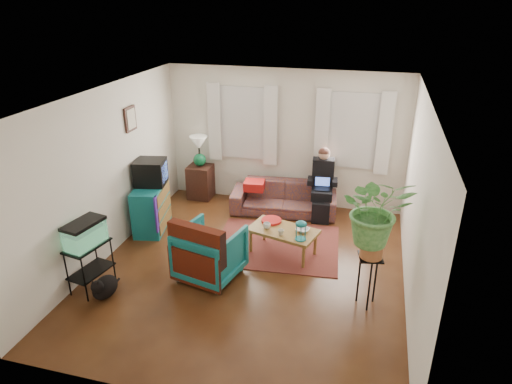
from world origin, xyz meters
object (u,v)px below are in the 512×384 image
(aquarium_stand, at_px, (91,267))
(coffee_table, at_px, (283,242))
(side_table, at_px, (201,181))
(dresser, at_px, (151,207))
(sofa, at_px, (284,193))
(armchair, at_px, (210,250))
(plant_stand, at_px, (368,281))

(aquarium_stand, relative_size, coffee_table, 0.66)
(side_table, xyz_separation_m, dresser, (-0.34, -1.48, 0.07))
(sofa, relative_size, coffee_table, 1.85)
(sofa, relative_size, aquarium_stand, 2.81)
(aquarium_stand, xyz_separation_m, armchair, (1.50, 0.72, 0.08))
(sofa, bearing_deg, armchair, -110.38)
(side_table, height_order, dresser, dresser)
(plant_stand, bearing_deg, side_table, 141.31)
(sofa, relative_size, side_table, 2.89)
(coffee_table, bearing_deg, side_table, 155.05)
(side_table, distance_m, dresser, 1.52)
(armchair, distance_m, plant_stand, 2.24)
(sofa, xyz_separation_m, aquarium_stand, (-2.10, -3.07, -0.03))
(dresser, distance_m, plant_stand, 3.92)
(dresser, bearing_deg, aquarium_stand, -101.60)
(dresser, relative_size, armchair, 1.06)
(aquarium_stand, bearing_deg, plant_stand, 20.04)
(sofa, distance_m, side_table, 1.77)
(dresser, relative_size, plant_stand, 1.21)
(side_table, bearing_deg, armchair, -66.09)
(dresser, bearing_deg, coffee_table, -17.21)
(armchair, xyz_separation_m, coffee_table, (0.90, 0.86, -0.21))
(sofa, distance_m, aquarium_stand, 3.72)
(dresser, height_order, armchair, armchair)
(side_table, bearing_deg, coffee_table, -40.21)
(aquarium_stand, height_order, coffee_table, aquarium_stand)
(coffee_table, bearing_deg, plant_stand, -20.99)
(sofa, height_order, armchair, armchair)
(coffee_table, bearing_deg, armchair, -121.04)
(dresser, bearing_deg, side_table, 65.79)
(dresser, xyz_separation_m, armchair, (1.49, -1.11, 0.02))
(sofa, height_order, side_table, sofa)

